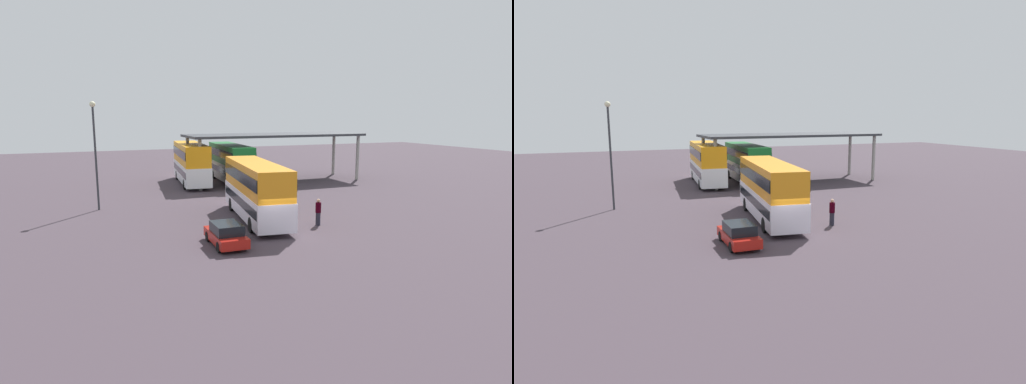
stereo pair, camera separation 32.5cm
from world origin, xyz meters
The scene contains 8 objects.
ground_plane centered at (0.00, 0.00, 0.00)m, with size 140.00×140.00×0.00m, color #42373F.
double_decker_main centered at (0.57, 4.55, 2.24)m, with size 4.01×10.91×4.08m.
parked_hatchback centered at (-3.40, -0.57, 0.67)m, with size 1.75×3.77×1.35m.
double_decker_near_canopy centered at (0.36, 22.21, 2.37)m, with size 3.70×11.17×4.32m.
double_decker_mid_row centered at (4.54, 21.37, 2.28)m, with size 3.18×10.82×4.16m.
depot_canopy centered at (9.36, 20.33, 4.93)m, with size 19.57×6.22×5.26m.
lamppost_tall centered at (-9.60, 12.24, 5.22)m, with size 0.44×0.44×8.37m.
pedestrian_waiting centered at (3.84, 1.48, 0.91)m, with size 0.38×0.38×1.81m.
Camera 2 is at (-10.76, -23.64, 7.44)m, focal length 30.72 mm.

